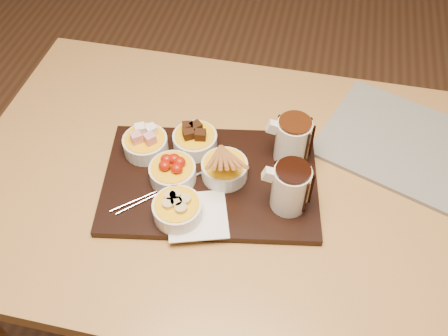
% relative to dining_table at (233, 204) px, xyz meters
% --- Properties ---
extents(ground, '(5.00, 5.00, 0.00)m').
position_rel_dining_table_xyz_m(ground, '(0.00, 0.00, -0.65)').
color(ground, brown).
rests_on(ground, ground).
extents(dining_table, '(1.20, 0.80, 0.75)m').
position_rel_dining_table_xyz_m(dining_table, '(0.00, 0.00, 0.00)').
color(dining_table, '#AE7F40').
rests_on(dining_table, ground).
extents(serving_board, '(0.50, 0.37, 0.02)m').
position_rel_dining_table_xyz_m(serving_board, '(-0.05, -0.03, 0.11)').
color(serving_board, black).
rests_on(serving_board, dining_table).
extents(napkin, '(0.15, 0.15, 0.00)m').
position_rel_dining_table_xyz_m(napkin, '(-0.05, -0.13, 0.12)').
color(napkin, white).
rests_on(napkin, serving_board).
extents(bowl_marshmallows, '(0.10, 0.10, 0.04)m').
position_rel_dining_table_xyz_m(bowl_marshmallows, '(-0.21, 0.02, 0.14)').
color(bowl_marshmallows, silver).
rests_on(bowl_marshmallows, serving_board).
extents(bowl_cake, '(0.10, 0.10, 0.04)m').
position_rel_dining_table_xyz_m(bowl_cake, '(-0.10, 0.06, 0.14)').
color(bowl_cake, silver).
rests_on(bowl_cake, serving_board).
extents(bowl_strawberries, '(0.10, 0.10, 0.04)m').
position_rel_dining_table_xyz_m(bowl_strawberries, '(-0.12, -0.05, 0.14)').
color(bowl_strawberries, silver).
rests_on(bowl_strawberries, serving_board).
extents(bowl_biscotti, '(0.10, 0.10, 0.04)m').
position_rel_dining_table_xyz_m(bowl_biscotti, '(-0.02, -0.01, 0.14)').
color(bowl_biscotti, silver).
rests_on(bowl_biscotti, serving_board).
extents(bowl_bananas, '(0.10, 0.10, 0.04)m').
position_rel_dining_table_xyz_m(bowl_bananas, '(-0.09, -0.14, 0.14)').
color(bowl_bananas, silver).
rests_on(bowl_bananas, serving_board).
extents(pitcher_dark_chocolate, '(0.09, 0.09, 0.10)m').
position_rel_dining_table_xyz_m(pitcher_dark_chocolate, '(0.13, -0.06, 0.17)').
color(pitcher_dark_chocolate, silver).
rests_on(pitcher_dark_chocolate, serving_board).
extents(pitcher_milk_chocolate, '(0.09, 0.09, 0.10)m').
position_rel_dining_table_xyz_m(pitcher_milk_chocolate, '(0.11, 0.07, 0.17)').
color(pitcher_milk_chocolate, silver).
rests_on(pitcher_milk_chocolate, serving_board).
extents(fondue_skewers, '(0.20, 0.21, 0.01)m').
position_rel_dining_table_xyz_m(fondue_skewers, '(-0.13, -0.07, 0.12)').
color(fondue_skewers, silver).
rests_on(fondue_skewers, serving_board).
extents(newspaper, '(0.45, 0.40, 0.01)m').
position_rel_dining_table_xyz_m(newspaper, '(0.37, 0.18, 0.10)').
color(newspaper, beige).
rests_on(newspaper, dining_table).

